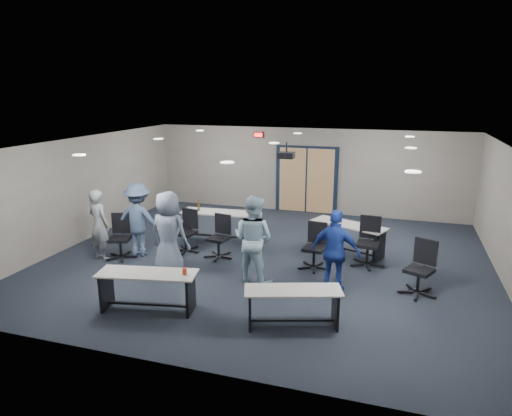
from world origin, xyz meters
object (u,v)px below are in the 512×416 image
(chair_back_c, at_px, (314,247))
(chair_back_b, at_px, (218,237))
(person_plaid, at_px, (169,234))
(person_navy, at_px, (335,252))
(table_front_left, at_px, (148,284))
(chair_back_a, at_px, (185,231))
(chair_back_d, at_px, (368,242))
(table_front_right, at_px, (293,301))
(table_back_right, at_px, (348,233))
(person_back, at_px, (138,220))
(person_lightblue, at_px, (253,239))
(table_back_left, at_px, (218,220))
(chair_loose_right, at_px, (419,268))
(person_gray, at_px, (99,225))
(chair_loose_left, at_px, (120,237))

(chair_back_c, bearing_deg, chair_back_b, -173.97)
(person_plaid, relative_size, person_navy, 1.10)
(table_front_left, relative_size, person_plaid, 1.01)
(chair_back_a, xyz_separation_m, chair_back_d, (4.32, 0.37, 0.04))
(table_front_right, bearing_deg, table_front_left, 166.83)
(table_back_right, height_order, person_navy, person_navy)
(table_front_left, bearing_deg, chair_back_b, 74.72)
(chair_back_d, bearing_deg, person_back, -165.92)
(chair_back_a, xyz_separation_m, person_lightblue, (2.13, -1.20, 0.40))
(chair_back_b, height_order, chair_back_c, chair_back_c)
(chair_back_a, bearing_deg, table_front_right, -29.56)
(table_back_left, height_order, chair_back_d, chair_back_d)
(chair_loose_right, xyz_separation_m, person_gray, (-7.02, -0.24, 0.30))
(chair_back_a, height_order, person_lightblue, person_lightblue)
(table_back_left, bearing_deg, table_back_right, -4.85)
(table_back_right, distance_m, chair_back_b, 3.13)
(person_gray, bearing_deg, person_lightblue, -163.95)
(person_lightblue, relative_size, person_back, 1.04)
(table_front_left, relative_size, chair_loose_right, 1.71)
(chair_loose_left, bearing_deg, person_lightblue, -23.73)
(table_back_left, bearing_deg, person_navy, -38.98)
(person_gray, distance_m, person_navy, 5.46)
(chair_loose_right, bearing_deg, chair_loose_left, -154.68)
(table_front_right, relative_size, chair_back_a, 1.64)
(table_front_right, xyz_separation_m, chair_back_a, (-3.33, 2.76, 0.07))
(table_front_right, height_order, person_back, person_back)
(chair_back_d, bearing_deg, table_back_right, 130.43)
(chair_back_c, xyz_separation_m, person_back, (-4.15, -0.39, 0.36))
(chair_back_b, relative_size, chair_back_d, 0.91)
(chair_back_c, relative_size, person_lightblue, 0.56)
(table_back_right, bearing_deg, chair_back_d, -31.24)
(person_lightblue, relative_size, person_navy, 1.10)
(table_back_right, xyz_separation_m, person_back, (-4.75, -1.62, 0.37))
(table_front_right, relative_size, person_back, 0.97)
(table_back_right, distance_m, person_plaid, 4.30)
(person_gray, relative_size, person_back, 0.96)
(table_front_left, bearing_deg, table_back_left, 83.26)
(chair_back_d, bearing_deg, person_navy, -103.42)
(chair_back_c, distance_m, chair_back_d, 1.23)
(chair_loose_left, distance_m, person_plaid, 1.69)
(person_navy, bearing_deg, chair_back_c, -51.99)
(chair_back_b, bearing_deg, chair_back_a, -178.72)
(chair_back_c, distance_m, person_plaid, 3.17)
(person_plaid, bearing_deg, table_front_left, 109.35)
(chair_back_c, bearing_deg, table_back_right, 70.18)
(chair_back_a, distance_m, person_plaid, 1.49)
(person_gray, height_order, person_back, person_back)
(table_front_left, bearing_deg, person_navy, 18.30)
(chair_back_c, xyz_separation_m, person_lightblue, (-1.08, -1.04, 0.40))
(chair_loose_left, xyz_separation_m, person_back, (0.31, 0.35, 0.35))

